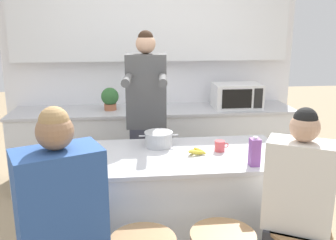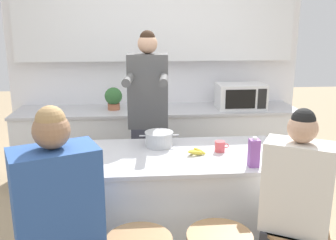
% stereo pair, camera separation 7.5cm
% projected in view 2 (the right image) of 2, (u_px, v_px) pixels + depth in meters
% --- Properties ---
extents(wall_back, '(3.49, 0.22, 2.70)m').
position_uv_depth(wall_back, '(156.00, 52.00, 4.47)').
color(wall_back, white).
rests_on(wall_back, ground_plane).
extents(back_counter, '(3.24, 0.64, 0.92)m').
position_uv_depth(back_counter, '(158.00, 146.00, 4.45)').
color(back_counter, silver).
rests_on(back_counter, ground_plane).
extents(kitchen_island, '(1.80, 0.82, 0.91)m').
position_uv_depth(kitchen_island, '(169.00, 207.00, 2.98)').
color(kitchen_island, black).
rests_on(kitchen_island, ground_plane).
extents(person_cooking, '(0.42, 0.62, 1.82)m').
position_uv_depth(person_cooking, '(149.00, 129.00, 3.53)').
color(person_cooking, '#383842').
rests_on(person_cooking, ground_plane).
extents(person_wrapped_blanket, '(0.55, 0.45, 1.47)m').
position_uv_depth(person_wrapped_blanket, '(60.00, 235.00, 2.17)').
color(person_wrapped_blanket, '#2D5193').
rests_on(person_wrapped_blanket, ground_plane).
extents(person_seated_near, '(0.45, 0.40, 1.42)m').
position_uv_depth(person_seated_near, '(293.00, 231.00, 2.30)').
color(person_seated_near, '#333338').
rests_on(person_seated_near, ground_plane).
extents(cooking_pot, '(0.32, 0.23, 0.12)m').
position_uv_depth(cooking_pot, '(159.00, 139.00, 3.03)').
color(cooking_pot, '#B7BABC').
rests_on(cooking_pot, kitchen_island).
extents(fruit_bowl, '(0.19, 0.19, 0.08)m').
position_uv_depth(fruit_bowl, '(70.00, 152.00, 2.81)').
color(fruit_bowl, '#B7BABC').
rests_on(fruit_bowl, kitchen_island).
extents(coffee_cup_near, '(0.11, 0.08, 0.08)m').
position_uv_depth(coffee_cup_near, '(220.00, 146.00, 2.92)').
color(coffee_cup_near, '#DB4C51').
rests_on(coffee_cup_near, kitchen_island).
extents(banana_bunch, '(0.16, 0.12, 0.05)m').
position_uv_depth(banana_bunch, '(196.00, 152.00, 2.85)').
color(banana_bunch, yellow).
rests_on(banana_bunch, kitchen_island).
extents(juice_carton, '(0.07, 0.07, 0.21)m').
position_uv_depth(juice_carton, '(254.00, 153.00, 2.60)').
color(juice_carton, '#7A428E').
rests_on(juice_carton, kitchen_island).
extents(microwave, '(0.55, 0.36, 0.28)m').
position_uv_depth(microwave, '(241.00, 96.00, 4.34)').
color(microwave, white).
rests_on(microwave, back_counter).
extents(potted_plant, '(0.20, 0.20, 0.26)m').
position_uv_depth(potted_plant, '(113.00, 98.00, 4.26)').
color(potted_plant, '#A86042').
rests_on(potted_plant, back_counter).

